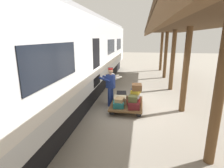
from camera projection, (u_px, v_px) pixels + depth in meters
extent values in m
plane|color=gray|center=(136.00, 108.00, 7.88)|extent=(60.00, 60.00, 0.00)
cylinder|color=brown|center=(161.00, 52.00, 16.46)|extent=(0.24, 0.24, 3.40)
cylinder|color=brown|center=(166.00, 55.00, 13.36)|extent=(0.24, 0.24, 3.40)
cylinder|color=brown|center=(173.00, 61.00, 10.25)|extent=(0.24, 0.24, 3.40)
cylinder|color=brown|center=(186.00, 71.00, 7.15)|extent=(0.24, 0.24, 3.40)
cylinder|color=brown|center=(218.00, 97.00, 4.05)|extent=(0.24, 0.24, 3.40)
cube|color=#432E1A|center=(190.00, 24.00, 6.70)|extent=(3.20, 20.30, 0.16)
cube|color=brown|center=(148.00, 30.00, 7.00)|extent=(0.08, 20.30, 0.30)
cube|color=silver|center=(63.00, 53.00, 7.79)|extent=(3.00, 21.51, 2.90)
cube|color=black|center=(66.00, 94.00, 8.27)|extent=(2.55, 20.44, 0.90)
cube|color=#99999E|center=(60.00, 14.00, 7.40)|extent=(2.76, 21.08, 0.20)
cube|color=silver|center=(97.00, 72.00, 7.76)|extent=(0.03, 21.08, 0.36)
cube|color=black|center=(119.00, 44.00, 14.72)|extent=(0.02, 2.37, 0.84)
cube|color=black|center=(111.00, 46.00, 11.13)|extent=(0.02, 2.37, 0.84)
cube|color=black|center=(54.00, 63.00, 3.94)|extent=(0.02, 2.37, 0.84)
cube|color=black|center=(95.00, 63.00, 7.67)|extent=(0.12, 1.10, 2.00)
cube|color=brown|center=(127.00, 103.00, 7.75)|extent=(1.32, 1.95, 0.07)
cylinder|color=black|center=(139.00, 115.00, 6.96)|extent=(0.20, 0.05, 0.20)
cylinder|color=black|center=(112.00, 113.00, 7.12)|extent=(0.20, 0.05, 0.20)
cylinder|color=black|center=(139.00, 101.00, 8.44)|extent=(0.20, 0.05, 0.20)
cylinder|color=black|center=(117.00, 100.00, 8.61)|extent=(0.20, 0.05, 0.20)
cube|color=#AD231E|center=(134.00, 101.00, 7.67)|extent=(0.55, 0.58, 0.18)
cube|color=black|center=(121.00, 95.00, 8.26)|extent=(0.49, 0.61, 0.28)
cube|color=beige|center=(120.00, 99.00, 7.75)|extent=(0.56, 0.61, 0.26)
cube|color=maroon|center=(133.00, 105.00, 7.15)|extent=(0.51, 0.64, 0.26)
cube|color=maroon|center=(134.00, 96.00, 8.17)|extent=(0.40, 0.63, 0.23)
cube|color=#1E666B|center=(118.00, 104.00, 7.25)|extent=(0.48, 0.59, 0.22)
cube|color=navy|center=(135.00, 92.00, 8.09)|extent=(0.39, 0.47, 0.21)
cube|color=brown|center=(133.00, 99.00, 7.11)|extent=(0.36, 0.38, 0.23)
cube|color=#9EA0A5|center=(135.00, 97.00, 7.58)|extent=(0.39, 0.50, 0.25)
cube|color=gold|center=(136.00, 92.00, 7.53)|extent=(0.43, 0.59, 0.19)
cube|color=brown|center=(137.00, 87.00, 7.45)|extent=(0.43, 0.52, 0.24)
cube|color=tan|center=(120.00, 100.00, 7.22)|extent=(0.37, 0.45, 0.15)
cylinder|color=navy|center=(112.00, 96.00, 8.15)|extent=(0.16, 0.16, 0.82)
cylinder|color=navy|center=(110.00, 97.00, 7.97)|extent=(0.16, 0.16, 0.82)
cube|color=navy|center=(111.00, 81.00, 7.88)|extent=(0.41, 0.31, 0.60)
cylinder|color=tan|center=(111.00, 74.00, 7.80)|extent=(0.09, 0.09, 0.06)
sphere|color=tan|center=(111.00, 71.00, 7.76)|extent=(0.22, 0.22, 0.22)
cylinder|color=#A51919|center=(111.00, 69.00, 7.74)|extent=(0.21, 0.21, 0.06)
cylinder|color=navy|center=(108.00, 78.00, 8.09)|extent=(0.54, 0.25, 0.21)
cylinder|color=navy|center=(104.00, 79.00, 7.81)|extent=(0.54, 0.25, 0.21)
cylinder|color=#332D28|center=(111.00, 96.00, 8.18)|extent=(0.16, 0.16, 0.82)
cylinder|color=#332D28|center=(110.00, 95.00, 8.37)|extent=(0.16, 0.16, 0.82)
cube|color=silver|center=(110.00, 80.00, 8.10)|extent=(0.42, 0.36, 0.60)
cylinder|color=tan|center=(110.00, 73.00, 8.01)|extent=(0.09, 0.09, 0.06)
sphere|color=tan|center=(110.00, 70.00, 7.98)|extent=(0.22, 0.22, 0.22)
cylinder|color=#332D28|center=(110.00, 68.00, 7.96)|extent=(0.21, 0.21, 0.06)
cylinder|color=silver|center=(116.00, 78.00, 7.99)|extent=(0.52, 0.33, 0.21)
cylinder|color=silver|center=(114.00, 77.00, 8.28)|extent=(0.52, 0.33, 0.21)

